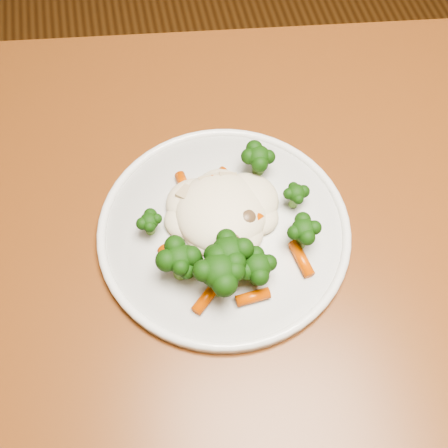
% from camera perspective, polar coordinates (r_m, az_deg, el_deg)
% --- Properties ---
extents(dining_table, '(1.27, 0.93, 0.75)m').
position_cam_1_polar(dining_table, '(0.69, -0.63, -9.70)').
color(dining_table, brown).
rests_on(dining_table, ground).
extents(plate, '(0.28, 0.28, 0.01)m').
position_cam_1_polar(plate, '(0.62, 0.00, -0.68)').
color(plate, white).
rests_on(plate, dining_table).
extents(meal, '(0.20, 0.19, 0.05)m').
position_cam_1_polar(meal, '(0.59, 0.19, -0.69)').
color(meal, beige).
rests_on(meal, plate).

